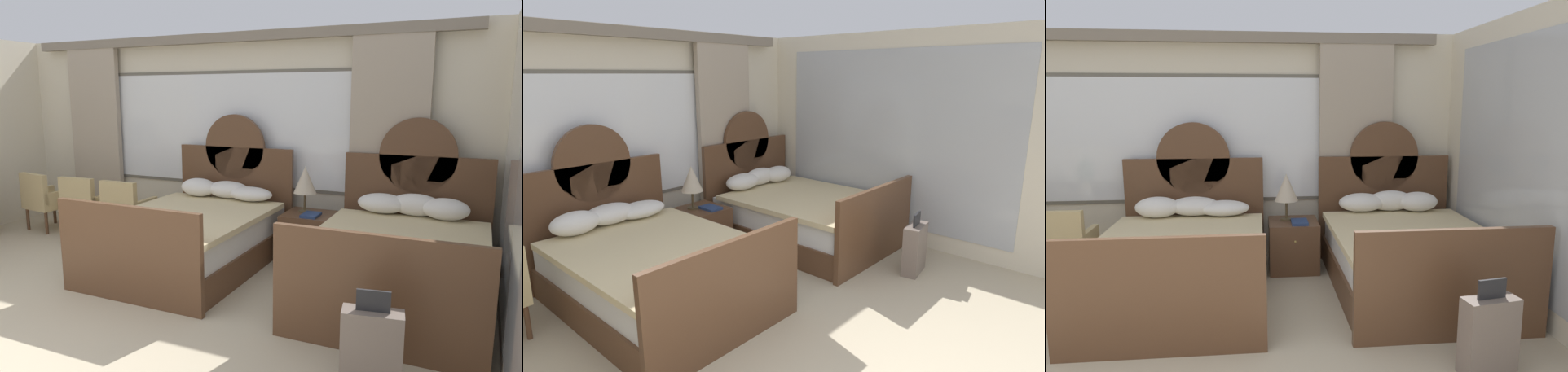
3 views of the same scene
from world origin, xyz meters
The scene contains 10 objects.
wall_back_window centered at (0.00, 3.99, 1.40)m, with size 6.68×0.22×2.70m.
bed_near_window centered at (0.22, 2.80, 0.37)m, with size 1.59×2.20×1.67m.
bed_near_mirror centered at (2.47, 2.80, 0.37)m, with size 1.59×2.20×1.67m.
nightstand_between_beds centered at (1.35, 3.47, 0.28)m, with size 0.55×0.58×0.56m.
table_lamp_on_nightstand centered at (1.28, 3.53, 0.94)m, with size 0.27×0.27×0.54m.
book_on_nightstand centered at (1.41, 3.36, 0.58)m, with size 0.18×0.26×0.03m.
armchair_by_window_left centered at (-1.04, 3.18, 0.46)m, with size 0.54×0.54×0.83m.
armchair_by_window_centre centered at (-1.75, 3.18, 0.46)m, with size 0.56×0.56×0.83m.
armchair_by_window_right centered at (-2.51, 3.18, 0.46)m, with size 0.60×0.60×0.83m.
suitcase_on_floor centered at (2.55, 1.21, 0.28)m, with size 0.41×0.23×0.70m.
Camera 1 is at (3.09, -1.69, 1.90)m, focal length 33.41 mm.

